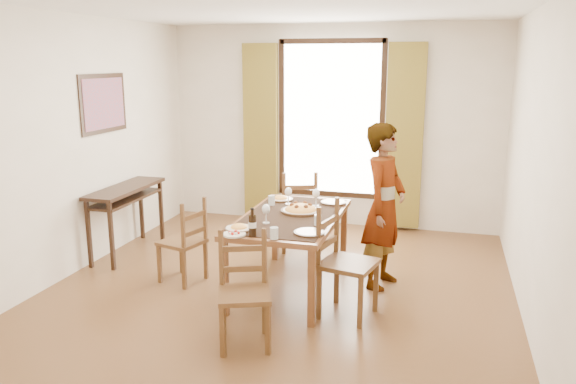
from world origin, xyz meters
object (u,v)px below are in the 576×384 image
(console_table, at_px, (126,197))
(man, at_px, (384,206))
(dining_table, at_px, (291,222))
(pasta_platter, at_px, (301,207))

(console_table, xyz_separation_m, man, (2.99, -0.16, 0.14))
(dining_table, relative_size, pasta_platter, 4.07)
(console_table, bearing_deg, man, -2.98)
(man, bearing_deg, dining_table, 127.66)
(pasta_platter, bearing_deg, dining_table, -116.19)
(dining_table, bearing_deg, pasta_platter, 63.81)
(console_table, height_order, man, man)
(man, height_order, pasta_platter, man)
(console_table, xyz_separation_m, pasta_platter, (2.19, -0.36, 0.12))
(man, bearing_deg, console_table, 102.93)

